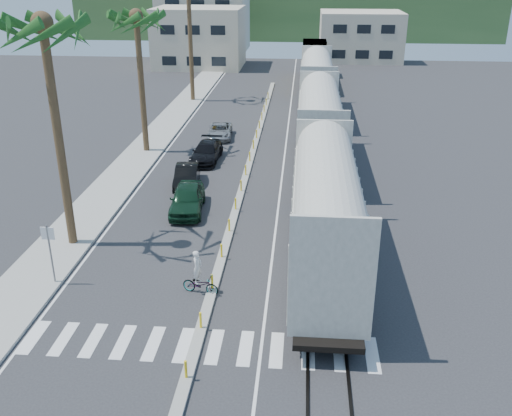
{
  "coord_description": "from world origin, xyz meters",
  "views": [
    {
      "loc": [
        3.8,
        -19.84,
        13.6
      ],
      "look_at": [
        1.55,
        6.98,
        2.0
      ],
      "focal_mm": 40.0,
      "sensor_mm": 36.0,
      "label": 1
    }
  ],
  "objects_px": {
    "car_lead": "(187,199)",
    "car_second": "(187,176)",
    "cyclist": "(200,280)",
    "street_sign": "(49,246)"
  },
  "relations": [
    {
      "from": "car_second",
      "to": "cyclist",
      "type": "xyz_separation_m",
      "value": [
        3.19,
        -13.2,
        -0.03
      ]
    },
    {
      "from": "street_sign",
      "to": "cyclist",
      "type": "xyz_separation_m",
      "value": [
        6.78,
        -0.19,
        -1.32
      ]
    },
    {
      "from": "car_second",
      "to": "car_lead",
      "type": "bearing_deg",
      "value": -83.83
    },
    {
      "from": "street_sign",
      "to": "car_lead",
      "type": "distance_m",
      "value": 9.93
    },
    {
      "from": "cyclist",
      "to": "car_lead",
      "type": "bearing_deg",
      "value": 28.62
    },
    {
      "from": "street_sign",
      "to": "cyclist",
      "type": "height_order",
      "value": "street_sign"
    },
    {
      "from": "car_second",
      "to": "cyclist",
      "type": "distance_m",
      "value": 13.58
    },
    {
      "from": "car_lead",
      "to": "car_second",
      "type": "relative_size",
      "value": 1.12
    },
    {
      "from": "street_sign",
      "to": "cyclist",
      "type": "relative_size",
      "value": 1.43
    },
    {
      "from": "car_second",
      "to": "cyclist",
      "type": "relative_size",
      "value": 2.04
    }
  ]
}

